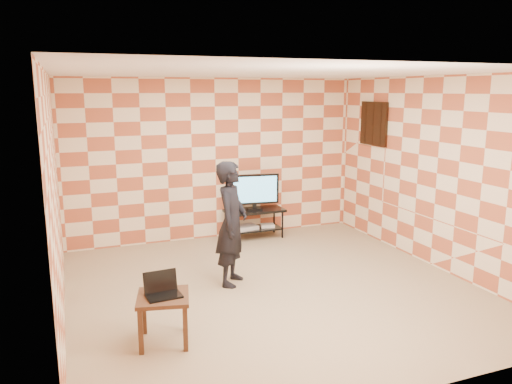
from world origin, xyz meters
The scene contains 14 objects.
floor centered at (0.00, 0.00, 0.00)m, with size 5.00×5.00×0.00m, color tan.
wall_back centered at (0.00, 2.50, 1.35)m, with size 5.00×0.02×2.70m, color beige.
wall_front centered at (0.00, -2.50, 1.35)m, with size 5.00×0.02×2.70m, color beige.
wall_left centered at (-2.50, 0.00, 1.35)m, with size 0.02×5.00×2.70m, color beige.
wall_right centered at (2.50, 0.00, 1.35)m, with size 0.02×5.00×2.70m, color beige.
ceiling centered at (0.00, 0.00, 2.70)m, with size 5.00×5.00×0.02m, color white.
wall_art centered at (2.47, 1.55, 1.95)m, with size 0.04×0.72×0.72m.
tv_stand centered at (0.58, 2.18, 0.37)m, with size 1.01×0.46×0.50m.
tv centered at (0.58, 2.18, 0.84)m, with size 0.84×0.19×0.61m.
dvd_player centered at (0.41, 2.17, 0.20)m, with size 0.38×0.27×0.06m, color #B8B8BB.
game_console centered at (0.81, 2.16, 0.20)m, with size 0.24×0.17×0.05m, color silver.
side_table centered at (-1.56, -0.88, 0.41)m, with size 0.61×0.61×0.50m.
laptop centered at (-1.56, -0.87, 0.55)m, with size 0.36×0.29×0.23m.
person centered at (-0.43, 0.37, 0.81)m, with size 0.59×0.39×1.62m, color black.
Camera 1 is at (-2.37, -5.54, 2.50)m, focal length 35.00 mm.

